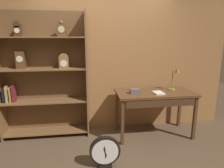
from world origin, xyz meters
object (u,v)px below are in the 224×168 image
Objects in this scene: desk_lamp at (175,77)px; round_clock_large at (105,152)px; open_repair_manual at (158,93)px; toolbox_small at (135,91)px; bookshelf at (43,77)px; workbench at (155,97)px.

round_clock_large is at bearing -146.75° from desk_lamp.
open_repair_manual is 1.37m from round_clock_large.
desk_lamp is 1.94× the size of open_repair_manual.
toolbox_small is (-0.77, -0.11, -0.21)m from desk_lamp.
desk_lamp is 0.81m from toolbox_small.
bookshelf reaches higher than desk_lamp.
toolbox_small is at bearing -171.85° from desk_lamp.
desk_lamp is 2.72× the size of toolbox_small.
desk_lamp is 0.47m from open_repair_manual.
toolbox_small is 1.17m from round_clock_large.
bookshelf is at bearing 165.32° from open_repair_manual.
open_repair_manual reaches higher than round_clock_large.
workbench is at bearing -8.57° from bookshelf.
open_repair_manual is at bearing -9.36° from toolbox_small.
open_repair_manual reaches higher than workbench.
toolbox_small is (-0.38, -0.03, 0.13)m from workbench.
toolbox_small is (1.56, -0.32, -0.23)m from bookshelf.
workbench is (1.94, -0.29, -0.37)m from bookshelf.
toolbox_small is 0.34× the size of round_clock_large.
toolbox_small is at bearing -11.53° from bookshelf.
open_repair_manual is (1.96, -0.38, -0.26)m from bookshelf.
toolbox_small is 0.41m from open_repair_manual.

